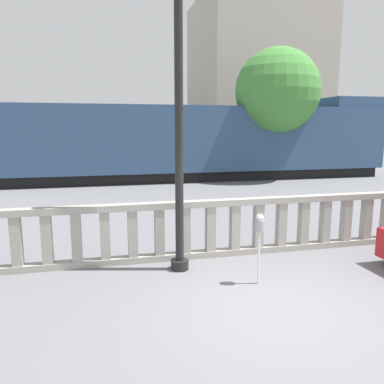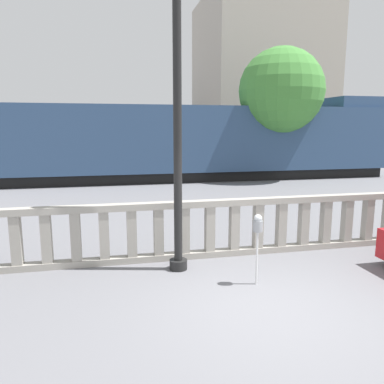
{
  "view_description": "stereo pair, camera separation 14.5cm",
  "coord_description": "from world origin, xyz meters",
  "px_view_note": "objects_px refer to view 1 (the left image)",
  "views": [
    {
      "loc": [
        -2.53,
        -5.13,
        2.86
      ],
      "look_at": [
        -0.47,
        3.58,
        1.31
      ],
      "focal_mm": 35.0,
      "sensor_mm": 36.0,
      "label": 1
    },
    {
      "loc": [
        -2.39,
        -5.16,
        2.86
      ],
      "look_at": [
        -0.47,
        3.58,
        1.31
      ],
      "focal_mm": 35.0,
      "sensor_mm": 36.0,
      "label": 2
    }
  ],
  "objects_px": {
    "train_far": "(162,139)",
    "train_near": "(202,142)",
    "lamppost": "(179,92)",
    "parking_meter": "(260,228)",
    "tree_left": "(277,91)"
  },
  "relations": [
    {
      "from": "train_far",
      "to": "train_near",
      "type": "bearing_deg",
      "value": -91.15
    },
    {
      "from": "lamppost",
      "to": "train_far",
      "type": "relative_size",
      "value": 0.28
    },
    {
      "from": "lamppost",
      "to": "train_far",
      "type": "xyz_separation_m",
      "value": [
        4.23,
        29.59,
        -1.78
      ]
    },
    {
      "from": "parking_meter",
      "to": "train_near",
      "type": "distance_m",
      "value": 14.16
    },
    {
      "from": "train_near",
      "to": "train_far",
      "type": "xyz_separation_m",
      "value": [
        0.34,
        16.75,
        -0.33
      ]
    },
    {
      "from": "lamppost",
      "to": "train_far",
      "type": "bearing_deg",
      "value": 81.86
    },
    {
      "from": "lamppost",
      "to": "tree_left",
      "type": "relative_size",
      "value": 0.97
    },
    {
      "from": "parking_meter",
      "to": "tree_left",
      "type": "relative_size",
      "value": 0.19
    },
    {
      "from": "lamppost",
      "to": "train_near",
      "type": "relative_size",
      "value": 0.32
    },
    {
      "from": "lamppost",
      "to": "tree_left",
      "type": "bearing_deg",
      "value": 56.79
    },
    {
      "from": "train_far",
      "to": "tree_left",
      "type": "xyz_separation_m",
      "value": [
        3.51,
        -17.76,
        3.02
      ]
    },
    {
      "from": "tree_left",
      "to": "train_far",
      "type": "bearing_deg",
      "value": 101.19
    },
    {
      "from": "parking_meter",
      "to": "train_near",
      "type": "relative_size",
      "value": 0.06
    },
    {
      "from": "parking_meter",
      "to": "lamppost",
      "type": "bearing_deg",
      "value": 140.73
    },
    {
      "from": "tree_left",
      "to": "lamppost",
      "type": "bearing_deg",
      "value": -123.21
    }
  ]
}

